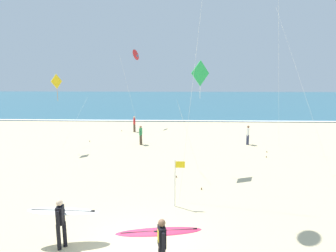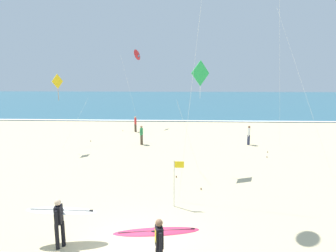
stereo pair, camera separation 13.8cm
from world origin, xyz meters
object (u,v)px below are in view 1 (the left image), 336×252
object	(u,v)px
kite_delta_scarlet_near	(136,55)
bystander_green_top	(141,135)
kite_diamond_emerald_far	(200,75)
lifeguard_flag	(176,179)
bystander_red_top	(134,124)
bystander_white_top	(248,135)
kite_diamond_golden_low	(58,84)
surfer_trailing	(62,216)
surfer_lead	(161,237)

from	to	relation	value
kite_delta_scarlet_near	bystander_green_top	xyz separation A→B (m)	(1.48, -8.49, -6.92)
kite_diamond_emerald_far	lifeguard_flag	xyz separation A→B (m)	(-1.28, -4.68, -4.35)
kite_diamond_emerald_far	lifeguard_flag	distance (m)	6.51
bystander_red_top	bystander_green_top	bearing A→B (deg)	-75.76
bystander_white_top	bystander_red_top	distance (m)	11.19
kite_diamond_emerald_far	bystander_green_top	size ratio (longest dim) A/B	4.06
kite_diamond_golden_low	bystander_green_top	xyz separation A→B (m)	(5.69, 2.09, -4.15)
kite_diamond_emerald_far	bystander_white_top	bearing A→B (deg)	55.75
bystander_green_top	bystander_red_top	bearing A→B (deg)	104.24
surfer_trailing	kite_diamond_emerald_far	world-z (taller)	kite_diamond_emerald_far
kite_delta_scarlet_near	bystander_red_top	bearing A→B (deg)	-87.33
surfer_lead	kite_diamond_golden_low	bearing A→B (deg)	122.33
surfer_lead	kite_delta_scarlet_near	distance (m)	24.85
kite_diamond_golden_low	surfer_trailing	bearing A→B (deg)	-67.63
surfer_lead	lifeguard_flag	bearing A→B (deg)	84.20
kite_diamond_emerald_far	kite_delta_scarlet_near	bearing A→B (deg)	111.14
kite_diamond_emerald_far	kite_diamond_golden_low	size ratio (longest dim) A/B	1.13
surfer_lead	bystander_white_top	distance (m)	16.61
surfer_trailing	bystander_white_top	xyz separation A→B (m)	(9.55, 14.26, -0.24)
surfer_lead	bystander_green_top	world-z (taller)	surfer_lead
surfer_lead	kite_diamond_golden_low	distance (m)	15.89
bystander_green_top	lifeguard_flag	size ratio (longest dim) A/B	0.76
surfer_lead	bystander_red_top	bearing A→B (deg)	100.78
surfer_lead	bystander_green_top	size ratio (longest dim) A/B	1.65
kite_delta_scarlet_near	kite_diamond_emerald_far	bearing A→B (deg)	-68.86
bystander_green_top	lifeguard_flag	world-z (taller)	lifeguard_flag
bystander_white_top	kite_diamond_golden_low	bearing A→B (deg)	-170.58
kite_diamond_golden_low	bystander_red_top	world-z (taller)	kite_diamond_golden_low
kite_diamond_golden_low	bystander_green_top	distance (m)	7.35
bystander_white_top	surfer_trailing	bearing A→B (deg)	-123.80
surfer_trailing	lifeguard_flag	world-z (taller)	lifeguard_flag
kite_delta_scarlet_near	kite_diamond_golden_low	distance (m)	11.72
kite_diamond_emerald_far	bystander_white_top	xyz separation A→B (m)	(4.50, 6.61, -4.80)
kite_diamond_emerald_far	bystander_white_top	distance (m)	9.32
kite_diamond_golden_low	lifeguard_flag	xyz separation A→B (m)	(8.66, -8.89, -3.70)
lifeguard_flag	bystander_white_top	bearing A→B (deg)	62.89
kite_diamond_golden_low	lifeguard_flag	distance (m)	12.95
surfer_trailing	kite_diamond_emerald_far	xyz separation A→B (m)	(5.05, 7.66, 4.56)
kite_diamond_golden_low	kite_delta_scarlet_near	bearing A→B (deg)	68.27
kite_diamond_golden_low	lifeguard_flag	bearing A→B (deg)	-45.77
surfer_lead	surfer_trailing	distance (m)	3.54
surfer_lead	kite_diamond_emerald_far	distance (m)	10.06
bystander_green_top	bystander_white_top	size ratio (longest dim) A/B	1.00
surfer_lead	kite_diamond_emerald_far	world-z (taller)	kite_diamond_emerald_far
surfer_trailing	kite_diamond_golden_low	world-z (taller)	kite_diamond_golden_low
surfer_trailing	bystander_red_top	distance (m)	19.17
bystander_red_top	lifeguard_flag	distance (m)	16.75
kite_delta_scarlet_near	kite_diamond_emerald_far	distance (m)	16.00
surfer_trailing	kite_delta_scarlet_near	distance (m)	23.43
bystander_white_top	bystander_red_top	size ratio (longest dim) A/B	1.00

